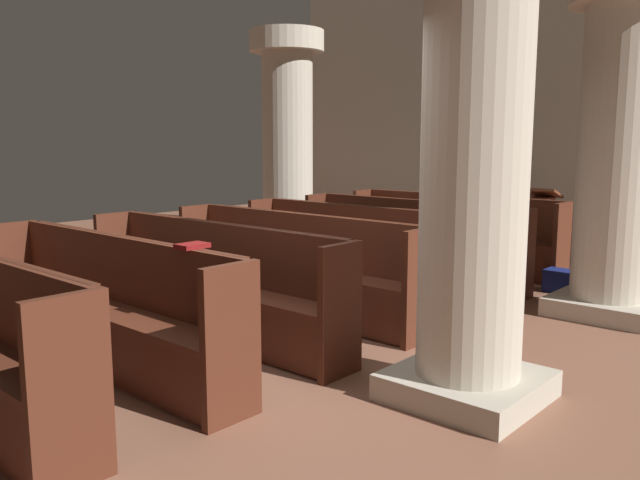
{
  "coord_description": "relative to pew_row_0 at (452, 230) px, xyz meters",
  "views": [
    {
      "loc": [
        3.65,
        -3.48,
        1.73
      ],
      "look_at": [
        -0.58,
        1.29,
        0.75
      ],
      "focal_mm": 36.43,
      "sensor_mm": 36.0,
      "label": 1
    }
  ],
  "objects": [
    {
      "name": "pew_row_3",
      "position": [
        0.0,
        -3.11,
        0.0
      ],
      "size": [
        3.06,
        0.47,
        1.0
      ],
      "color": "#562819",
      "rests_on": "ground"
    },
    {
      "name": "ground_plane",
      "position": [
        0.78,
        -4.22,
        -0.53
      ],
      "size": [
        19.2,
        19.2,
        0.0
      ],
      "primitive_type": "plane",
      "color": "brown"
    },
    {
      "name": "back_wall",
      "position": [
        0.78,
        1.86,
        1.72
      ],
      "size": [
        10.0,
        0.16,
        4.5
      ],
      "primitive_type": "cube",
      "color": "beige",
      "rests_on": "ground"
    },
    {
      "name": "hymn_book",
      "position": [
        0.87,
        -5.0,
        0.49
      ],
      "size": [
        0.15,
        0.21,
        0.03
      ],
      "primitive_type": "cube",
      "color": "maroon",
      "rests_on": "pew_row_5"
    },
    {
      "name": "pew_row_2",
      "position": [
        0.0,
        -2.07,
        0.0
      ],
      "size": [
        3.06,
        0.46,
        1.0
      ],
      "color": "#562819",
      "rests_on": "ground"
    },
    {
      "name": "lectern",
      "position": [
        0.77,
        1.08,
        -0.08
      ],
      "size": [
        0.48,
        0.45,
        1.08
      ],
      "color": "#562B1A",
      "rests_on": "ground"
    },
    {
      "name": "pew_row_4",
      "position": [
        0.0,
        -4.15,
        0.0
      ],
      "size": [
        3.06,
        0.46,
        1.0
      ],
      "color": "#562819",
      "rests_on": "ground"
    },
    {
      "name": "pew_row_1",
      "position": [
        0.0,
        -1.04,
        0.0
      ],
      "size": [
        3.06,
        0.46,
        1.0
      ],
      "color": "#562819",
      "rests_on": "ground"
    },
    {
      "name": "kneeler_box_navy",
      "position": [
        1.65,
        -0.39,
        -0.4
      ],
      "size": [
        0.33,
        0.26,
        0.26
      ],
      "primitive_type": "cube",
      "color": "navy",
      "rests_on": "ground"
    },
    {
      "name": "pillar_aisle_rear",
      "position": [
        2.39,
        -3.91,
        1.19
      ],
      "size": [
        1.01,
        1.01,
        3.3
      ],
      "color": "#B6AD9A",
      "rests_on": "ground"
    },
    {
      "name": "pew_row_5",
      "position": [
        0.0,
        -5.19,
        0.0
      ],
      "size": [
        3.06,
        0.46,
        1.0
      ],
      "color": "#562819",
      "rests_on": "ground"
    },
    {
      "name": "pew_row_0",
      "position": [
        0.0,
        0.0,
        0.0
      ],
      "size": [
        3.06,
        0.47,
        1.0
      ],
      "color": "#562819",
      "rests_on": "ground"
    },
    {
      "name": "pillar_aisle_side",
      "position": [
        2.39,
        -1.06,
        1.19
      ],
      "size": [
        1.08,
        1.08,
        3.3
      ],
      "color": "#B6AD9A",
      "rests_on": "ground"
    },
    {
      "name": "pillar_far_side",
      "position": [
        -2.34,
        -0.79,
        1.19
      ],
      "size": [
        1.08,
        1.08,
        3.3
      ],
      "color": "#B6AD9A",
      "rests_on": "ground"
    }
  ]
}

